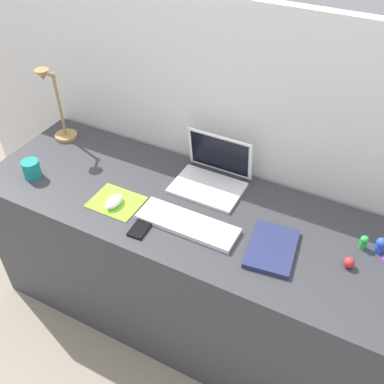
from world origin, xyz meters
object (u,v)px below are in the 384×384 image
Objects in this scene: laptop at (212,172)px; toy_figurine_green at (364,242)px; cell_phone at (142,227)px; coffee_mug at (32,169)px; toy_figurine_blue at (381,245)px; keyboard at (187,224)px; notebook_pad at (272,248)px; desk_lamp at (56,107)px; mouse at (114,202)px; toy_figurine_red at (349,263)px.

laptop reaches higher than toy_figurine_green.
cell_phone is 0.61m from coffee_mug.
cell_phone is 1.54× the size of coffee_mug.
toy_figurine_blue is at bearing 16.12° from cell_phone.
toy_figurine_blue is (0.69, 0.21, 0.03)m from keyboard.
toy_figurine_green is (0.30, 0.17, 0.02)m from notebook_pad.
cell_phone is 0.78m from desk_lamp.
desk_lamp reaches higher than mouse.
coffee_mug is at bearing -176.78° from keyboard.
desk_lamp is 9.15× the size of toy_figurine_red.
notebook_pad is at bearing -169.16° from toy_figurine_red.
laptop is 3.62× the size of coffee_mug.
mouse is 2.25× the size of toy_figurine_red.
toy_figurine_red is at bearing -123.62° from toy_figurine_blue.
mouse is 0.75× the size of cell_phone.
mouse is at bearing -166.59° from toy_figurine_blue.
toy_figurine_green is at bearing 13.66° from mouse.
keyboard is 6.89× the size of toy_figurine_green.
desk_lamp is (-0.84, 0.25, 0.18)m from keyboard.
toy_figurine_green is at bearing 17.39° from keyboard.
mouse is (-0.29, -0.33, -0.03)m from laptop.
cell_phone is (0.17, -0.06, -0.02)m from mouse.
cell_phone is at bearing -107.85° from laptop.
notebook_pad is 2.90× the size of coffee_mug.
toy_figurine_red is at bearing -18.02° from laptop.
toy_figurine_red reaches higher than notebook_pad.
laptop reaches higher than notebook_pad.
laptop is 4.53× the size of toy_figurine_blue.
toy_figurine_red is (1.37, 0.13, -0.02)m from coffee_mug.
toy_figurine_red is 0.15m from toy_figurine_blue.
toy_figurine_red is (0.94, 0.12, 0.00)m from mouse.
coffee_mug reaches higher than cell_phone.
toy_figurine_green reaches higher than toy_figurine_red.
keyboard is 4.95× the size of coffee_mug.
keyboard is 9.63× the size of toy_figurine_red.
toy_figurine_blue is at bearing 13.41° from mouse.
keyboard is at bearing 177.64° from notebook_pad.
mouse is 0.67m from notebook_pad.
toy_figurine_green reaches higher than cell_phone.
mouse is 0.25× the size of desk_lamp.
coffee_mug is at bearing -170.17° from toy_figurine_green.
keyboard is at bearing -163.26° from toy_figurine_blue.
toy_figurine_green is at bearing -170.71° from toy_figurine_blue.
desk_lamp is at bearing 161.91° from notebook_pad.
coffee_mug is at bearing -178.88° from mouse.
desk_lamp is 1.54m from toy_figurine_blue.
notebook_pad is at bearing -153.34° from toy_figurine_blue.
laptop is 0.80m from coffee_mug.
toy_figurine_green is at bearing -7.87° from laptop.
cell_phone is at bearing -149.30° from keyboard.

